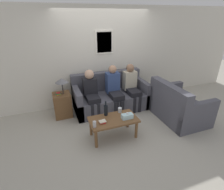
{
  "coord_description": "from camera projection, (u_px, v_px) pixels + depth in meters",
  "views": [
    {
      "loc": [
        -1.45,
        -3.51,
        2.36
      ],
      "look_at": [
        -0.19,
        -0.09,
        0.68
      ],
      "focal_mm": 28.0,
      "sensor_mm": 36.0,
      "label": 1
    }
  ],
  "objects": [
    {
      "name": "ground_plane",
      "position": [
        118.0,
        117.0,
        4.43
      ],
      "size": [
        16.0,
        16.0,
        0.0
      ],
      "primitive_type": "plane",
      "color": "#ADA899"
    },
    {
      "name": "wall_back",
      "position": [
        104.0,
        57.0,
        4.78
      ],
      "size": [
        9.0,
        0.08,
        2.6
      ],
      "color": "silver",
      "rests_on": "ground_plane"
    },
    {
      "name": "couch_main",
      "position": [
        110.0,
        97.0,
        4.78
      ],
      "size": [
        1.96,
        0.94,
        0.94
      ],
      "color": "#4C4C56",
      "rests_on": "ground_plane"
    },
    {
      "name": "couch_side",
      "position": [
        178.0,
        107.0,
        4.24
      ],
      "size": [
        0.94,
        1.29,
        0.94
      ],
      "rotation": [
        0.0,
        0.0,
        1.57
      ],
      "color": "#4C4C56",
      "rests_on": "ground_plane"
    },
    {
      "name": "coffee_table",
      "position": [
        113.0,
        122.0,
        3.58
      ],
      "size": [
        0.98,
        0.53,
        0.43
      ],
      "color": "brown",
      "rests_on": "ground_plane"
    },
    {
      "name": "side_table_with_lamp",
      "position": [
        62.0,
        103.0,
        4.35
      ],
      "size": [
        0.42,
        0.42,
        1.0
      ],
      "color": "brown",
      "rests_on": "ground_plane"
    },
    {
      "name": "wine_bottle",
      "position": [
        106.0,
        110.0,
        3.64
      ],
      "size": [
        0.08,
        0.08,
        0.32
      ],
      "color": "black",
      "rests_on": "coffee_table"
    },
    {
      "name": "drinking_glass",
      "position": [
        120.0,
        110.0,
        3.78
      ],
      "size": [
        0.08,
        0.08,
        0.1
      ],
      "color": "silver",
      "rests_on": "coffee_table"
    },
    {
      "name": "book_stack",
      "position": [
        103.0,
        122.0,
        3.42
      ],
      "size": [
        0.14,
        0.12,
        0.04
      ],
      "color": "red",
      "rests_on": "coffee_table"
    },
    {
      "name": "soda_can",
      "position": [
        95.0,
        124.0,
        3.27
      ],
      "size": [
        0.07,
        0.07,
        0.12
      ],
      "color": "#BCBCC1",
      "rests_on": "coffee_table"
    },
    {
      "name": "tissue_box",
      "position": [
        127.0,
        116.0,
        3.55
      ],
      "size": [
        0.23,
        0.12,
        0.15
      ],
      "color": "silver",
      "rests_on": "coffee_table"
    },
    {
      "name": "person_left",
      "position": [
        91.0,
        91.0,
        4.33
      ],
      "size": [
        0.34,
        0.61,
        1.15
      ],
      "color": "black",
      "rests_on": "ground_plane"
    },
    {
      "name": "person_middle",
      "position": [
        114.0,
        88.0,
        4.5
      ],
      "size": [
        0.34,
        0.64,
        1.21
      ],
      "color": "black",
      "rests_on": "ground_plane"
    },
    {
      "name": "person_right",
      "position": [
        132.0,
        85.0,
        4.69
      ],
      "size": [
        0.34,
        0.64,
        1.19
      ],
      "color": "black",
      "rests_on": "ground_plane"
    }
  ]
}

